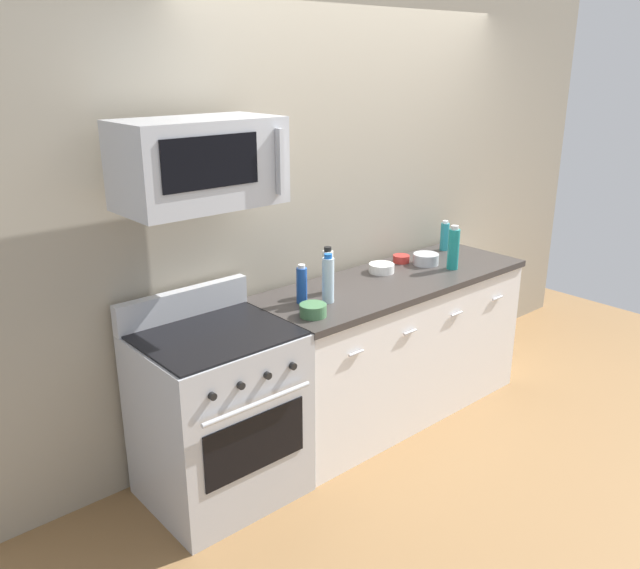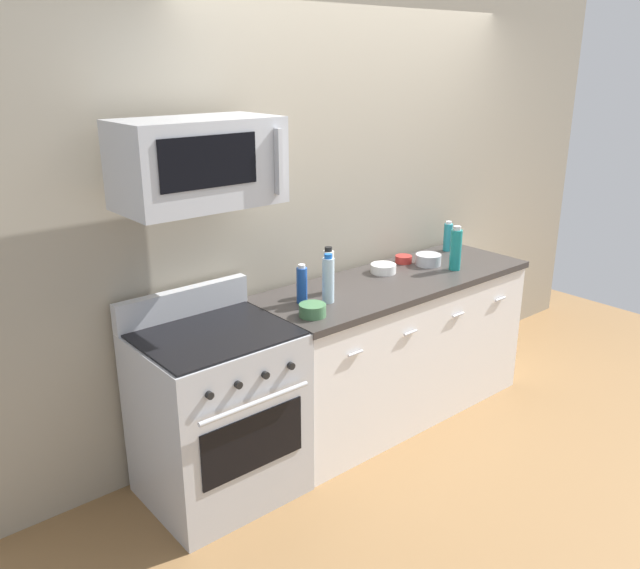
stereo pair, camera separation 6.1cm
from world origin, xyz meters
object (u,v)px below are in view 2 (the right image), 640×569
(bowl_white_ceramic, at_px, (383,268))
(bottle_soda_blue, at_px, (302,285))
(bowl_green_glaze, at_px, (312,310))
(bowl_steel_prep, at_px, (428,259))
(range_oven, at_px, (217,413))
(bottle_vinegar_white, at_px, (328,271))
(microwave, at_px, (198,163))
(bottle_water_clear, at_px, (328,279))
(bowl_red_small, at_px, (404,259))
(bottle_dish_soap, at_px, (448,237))
(bottle_sparkling_teal, at_px, (456,249))

(bowl_white_ceramic, bearing_deg, bottle_soda_blue, -173.05)
(bowl_green_glaze, relative_size, bowl_steel_prep, 0.86)
(range_oven, relative_size, bottle_vinegar_white, 3.89)
(bottle_vinegar_white, bearing_deg, microwave, -178.23)
(bottle_soda_blue, height_order, bowl_steel_prep, bottle_soda_blue)
(microwave, xyz_separation_m, bottle_water_clear, (0.72, -0.09, -0.70))
(microwave, relative_size, bottle_soda_blue, 3.37)
(bowl_red_small, bearing_deg, bowl_white_ceramic, -165.96)
(bottle_water_clear, distance_m, bowl_green_glaze, 0.25)
(bowl_green_glaze, bearing_deg, bottle_vinegar_white, 36.34)
(microwave, bearing_deg, bowl_green_glaze, -20.61)
(bowl_red_small, distance_m, bowl_steel_prep, 0.16)
(bottle_dish_soap, relative_size, bowl_steel_prep, 1.27)
(bowl_white_ceramic, bearing_deg, bowl_green_glaze, -160.84)
(range_oven, relative_size, bottle_water_clear, 3.85)
(bottle_sparkling_teal, relative_size, bowl_green_glaze, 1.99)
(bowl_white_ceramic, bearing_deg, bottle_vinegar_white, -173.04)
(bottle_water_clear, xyz_separation_m, bottle_vinegar_white, (0.10, 0.11, -0.00))
(microwave, height_order, bottle_soda_blue, microwave)
(bowl_white_ceramic, bearing_deg, range_oven, -174.30)
(microwave, height_order, bowl_green_glaze, microwave)
(microwave, distance_m, bottle_vinegar_white, 1.07)
(range_oven, bearing_deg, bowl_red_small, 7.07)
(bottle_vinegar_white, xyz_separation_m, bowl_green_glaze, (-0.30, -0.22, -0.10))
(bottle_soda_blue, xyz_separation_m, bowl_red_small, (0.98, 0.15, -0.08))
(bottle_dish_soap, bearing_deg, bowl_red_small, -179.76)
(bottle_soda_blue, relative_size, bowl_white_ceramic, 1.37)
(bowl_white_ceramic, bearing_deg, bottle_dish_soap, 5.33)
(bottle_soda_blue, bearing_deg, bowl_white_ceramic, 6.95)
(bottle_vinegar_white, bearing_deg, bottle_soda_blue, -173.07)
(bottle_vinegar_white, relative_size, bowl_green_glaze, 1.91)
(bottle_dish_soap, height_order, bowl_white_ceramic, bottle_dish_soap)
(bottle_soda_blue, xyz_separation_m, bottle_dish_soap, (1.43, 0.15, -0.00))
(bottle_dish_soap, relative_size, bowl_green_glaze, 1.47)
(bottle_sparkling_teal, height_order, bottle_vinegar_white, bottle_sparkling_teal)
(bowl_green_glaze, height_order, bowl_steel_prep, bowl_steel_prep)
(microwave, bearing_deg, bottle_vinegar_white, 1.77)
(microwave, distance_m, bowl_steel_prep, 1.85)
(bottle_dish_soap, bearing_deg, bowl_steel_prep, -158.93)
(bowl_green_glaze, bearing_deg, bowl_red_small, 17.96)
(range_oven, distance_m, bowl_steel_prep, 1.74)
(range_oven, xyz_separation_m, bottle_water_clear, (0.72, -0.04, 0.58))
(bottle_water_clear, bearing_deg, bowl_white_ceramic, 16.04)
(bottle_water_clear, height_order, bottle_vinegar_white, bottle_water_clear)
(bowl_steel_prep, bearing_deg, bottle_soda_blue, -179.19)
(bottle_soda_blue, height_order, bottle_dish_soap, bottle_soda_blue)
(microwave, bearing_deg, bottle_sparkling_teal, -5.31)
(bowl_green_glaze, bearing_deg, bowl_steel_prep, 10.23)
(bottle_sparkling_teal, relative_size, bottle_water_clear, 1.03)
(bottle_soda_blue, height_order, bowl_green_glaze, bottle_soda_blue)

